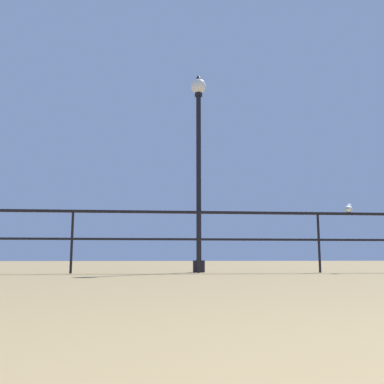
% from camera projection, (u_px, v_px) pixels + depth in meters
% --- Properties ---
extents(pier_railing, '(22.44, 0.05, 1.11)m').
position_uv_depth(pier_railing, '(199.00, 227.00, 7.65)').
color(pier_railing, black).
rests_on(pier_railing, ground_plane).
extents(lamppost_center, '(0.30, 0.30, 3.89)m').
position_uv_depth(lamppost_center, '(199.00, 151.00, 8.21)').
color(lamppost_center, black).
rests_on(lamppost_center, ground_plane).
extents(seagull_on_rail, '(0.25, 0.34, 0.18)m').
position_uv_depth(seagull_on_rail, '(349.00, 208.00, 7.99)').
color(seagull_on_rail, silver).
rests_on(seagull_on_rail, pier_railing).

